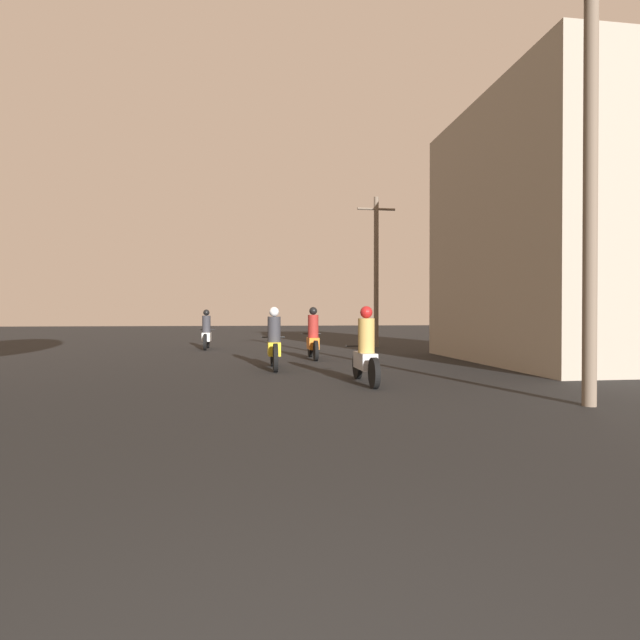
# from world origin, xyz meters

# --- Properties ---
(motorcycle_silver) EXTENTS (0.60, 1.98, 1.52)m
(motorcycle_silver) POSITION_xyz_m (2.16, 8.44, 0.61)
(motorcycle_silver) COLOR black
(motorcycle_silver) RESTS_ON ground_plane
(motorcycle_yellow) EXTENTS (0.60, 2.06, 1.54)m
(motorcycle_yellow) POSITION_xyz_m (0.51, 11.27, 0.62)
(motorcycle_yellow) COLOR black
(motorcycle_yellow) RESTS_ON ground_plane
(motorcycle_orange) EXTENTS (0.60, 1.93, 1.58)m
(motorcycle_orange) POSITION_xyz_m (1.83, 13.93, 0.64)
(motorcycle_orange) COLOR black
(motorcycle_orange) RESTS_ON ground_plane
(motorcycle_white) EXTENTS (0.60, 1.94, 1.55)m
(motorcycle_white) POSITION_xyz_m (-1.74, 18.79, 0.62)
(motorcycle_white) COLOR black
(motorcycle_white) RESTS_ON ground_plane
(building_right_near) EXTENTS (4.77, 7.47, 7.34)m
(building_right_near) POSITION_xyz_m (8.56, 11.95, 3.67)
(building_right_near) COLOR gray
(building_right_near) RESTS_ON ground_plane
(utility_pole_near) EXTENTS (1.60, 0.20, 6.59)m
(utility_pole_near) POSITION_xyz_m (4.86, 5.62, 3.46)
(utility_pole_near) COLOR #6B5B4C
(utility_pole_near) RESTS_ON ground_plane
(utility_pole_far) EXTENTS (1.60, 0.20, 6.25)m
(utility_pole_far) POSITION_xyz_m (5.16, 19.17, 3.28)
(utility_pole_far) COLOR #6B5B4C
(utility_pole_far) RESTS_ON ground_plane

